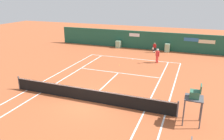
{
  "coord_description": "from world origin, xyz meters",
  "views": [
    {
      "loc": [
        6.53,
        -12.51,
        7.04
      ],
      "look_at": [
        -0.02,
        4.75,
        0.8
      ],
      "focal_mm": 35.69,
      "sensor_mm": 36.0,
      "label": 1
    }
  ],
  "objects_px": {
    "ball_kid_left_post": "(154,47)",
    "player_on_baseline": "(157,54)",
    "tennis_ball_near_service_line": "(119,65)",
    "umpire_chair": "(194,97)"
  },
  "relations": [
    {
      "from": "umpire_chair",
      "to": "player_on_baseline",
      "type": "distance_m",
      "value": 12.12
    },
    {
      "from": "tennis_ball_near_service_line",
      "to": "umpire_chair",
      "type": "bearing_deg",
      "value": -50.37
    },
    {
      "from": "umpire_chair",
      "to": "tennis_ball_near_service_line",
      "type": "relative_size",
      "value": 35.79
    },
    {
      "from": "umpire_chair",
      "to": "tennis_ball_near_service_line",
      "type": "bearing_deg",
      "value": 39.63
    },
    {
      "from": "ball_kid_left_post",
      "to": "player_on_baseline",
      "type": "bearing_deg",
      "value": 109.32
    },
    {
      "from": "ball_kid_left_post",
      "to": "tennis_ball_near_service_line",
      "type": "relative_size",
      "value": 18.62
    },
    {
      "from": "umpire_chair",
      "to": "tennis_ball_near_service_line",
      "type": "xyz_separation_m",
      "value": [
        -7.54,
        9.1,
        -1.61
      ]
    },
    {
      "from": "player_on_baseline",
      "to": "ball_kid_left_post",
      "type": "height_order",
      "value": "player_on_baseline"
    },
    {
      "from": "player_on_baseline",
      "to": "ball_kid_left_post",
      "type": "xyz_separation_m",
      "value": [
        -1.12,
        4.52,
        -0.21
      ]
    },
    {
      "from": "ball_kid_left_post",
      "to": "tennis_ball_near_service_line",
      "type": "bearing_deg",
      "value": 76.01
    }
  ]
}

